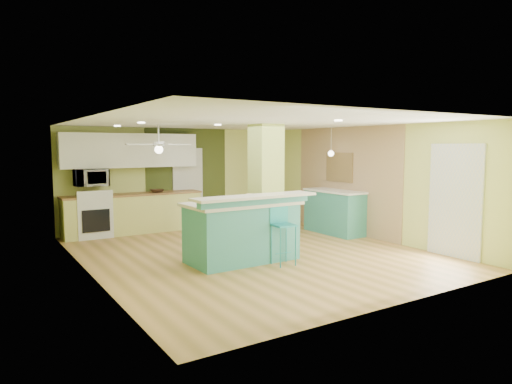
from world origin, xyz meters
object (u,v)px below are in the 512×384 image
canister (250,198)px  bar_stool (281,223)px  side_counter (335,212)px  fruit_bowl (157,191)px  peninsula (242,230)px

canister → bar_stool: bearing=-46.7°
side_counter → fruit_bowl: bearing=144.3°
bar_stool → canister: canister is taller
side_counter → fruit_bowl: 4.27m
bar_stool → fruit_bowl: size_ratio=3.40×
fruit_bowl → canister: (0.33, -3.72, 0.16)m
side_counter → canister: canister is taller
peninsula → side_counter: peninsula is taller
bar_stool → fruit_bowl: bearing=104.1°
fruit_bowl → canister: bearing=-84.9°
canister → peninsula: bearing=117.4°
peninsula → fruit_bowl: peninsula is taller
canister → fruit_bowl: bearing=95.1°
side_counter → fruit_bowl: (-3.45, 2.48, 0.47)m
peninsula → canister: 0.59m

